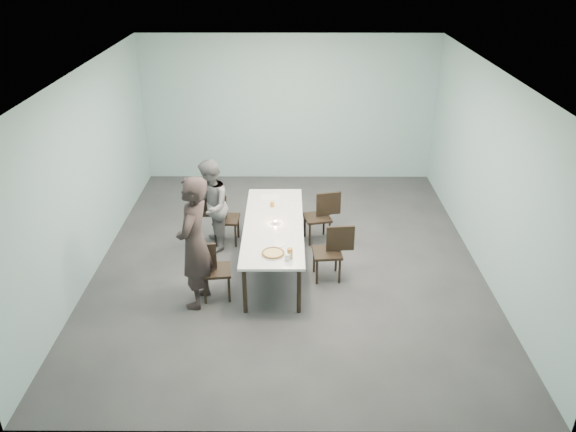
{
  "coord_description": "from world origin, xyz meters",
  "views": [
    {
      "loc": [
        0.03,
        -7.77,
        4.69
      ],
      "look_at": [
        0.0,
        -0.41,
        1.0
      ],
      "focal_mm": 35.0,
      "sensor_mm": 36.0,
      "label": 1
    }
  ],
  "objects_px": {
    "diner_far": "(210,206)",
    "beer_glass": "(290,253)",
    "chair_far_left": "(221,215)",
    "amber_tumbler": "(272,204)",
    "chair_near_left": "(210,267)",
    "chair_near_right": "(333,249)",
    "water_tumbler": "(287,257)",
    "chair_far_right": "(322,213)",
    "pizza": "(273,253)",
    "side_plate": "(279,244)",
    "tealight": "(275,222)",
    "table": "(274,227)",
    "diner_near": "(194,243)"
  },
  "relations": [
    {
      "from": "beer_glass",
      "to": "side_plate",
      "type": "bearing_deg",
      "value": 112.45
    },
    {
      "from": "diner_far",
      "to": "pizza",
      "type": "distance_m",
      "value": 1.81
    },
    {
      "from": "chair_far_left",
      "to": "chair_near_right",
      "type": "bearing_deg",
      "value": -29.17
    },
    {
      "from": "tealight",
      "to": "amber_tumbler",
      "type": "xyz_separation_m",
      "value": [
        -0.07,
        0.6,
        0.02
      ]
    },
    {
      "from": "beer_glass",
      "to": "chair_far_right",
      "type": "bearing_deg",
      "value": 74.03
    },
    {
      "from": "diner_far",
      "to": "tealight",
      "type": "height_order",
      "value": "diner_far"
    },
    {
      "from": "chair_far_right",
      "to": "side_plate",
      "type": "bearing_deg",
      "value": 52.3
    },
    {
      "from": "chair_far_right",
      "to": "side_plate",
      "type": "relative_size",
      "value": 4.83
    },
    {
      "from": "diner_far",
      "to": "diner_near",
      "type": "bearing_deg",
      "value": -6.04
    },
    {
      "from": "chair_far_right",
      "to": "water_tumbler",
      "type": "bearing_deg",
      "value": 60.55
    },
    {
      "from": "table",
      "to": "amber_tumbler",
      "type": "relative_size",
      "value": 32.56
    },
    {
      "from": "amber_tumbler",
      "to": "side_plate",
      "type": "bearing_deg",
      "value": -83.86
    },
    {
      "from": "tealight",
      "to": "amber_tumbler",
      "type": "height_order",
      "value": "amber_tumbler"
    },
    {
      "from": "chair_near_right",
      "to": "diner_far",
      "type": "height_order",
      "value": "diner_far"
    },
    {
      "from": "chair_near_left",
      "to": "beer_glass",
      "type": "bearing_deg",
      "value": -16.05
    },
    {
      "from": "table",
      "to": "tealight",
      "type": "relative_size",
      "value": 46.51
    },
    {
      "from": "chair_far_left",
      "to": "side_plate",
      "type": "height_order",
      "value": "chair_far_left"
    },
    {
      "from": "chair_far_left",
      "to": "water_tumbler",
      "type": "distance_m",
      "value": 2.18
    },
    {
      "from": "beer_glass",
      "to": "water_tumbler",
      "type": "xyz_separation_m",
      "value": [
        -0.03,
        -0.05,
        -0.03
      ]
    },
    {
      "from": "beer_glass",
      "to": "amber_tumbler",
      "type": "distance_m",
      "value": 1.65
    },
    {
      "from": "table",
      "to": "diner_far",
      "type": "bearing_deg",
      "value": 152.02
    },
    {
      "from": "table",
      "to": "beer_glass",
      "type": "relative_size",
      "value": 17.36
    },
    {
      "from": "diner_far",
      "to": "water_tumbler",
      "type": "relative_size",
      "value": 17.22
    },
    {
      "from": "tealight",
      "to": "water_tumbler",
      "type": "bearing_deg",
      "value": -79.91
    },
    {
      "from": "amber_tumbler",
      "to": "chair_near_right",
      "type": "bearing_deg",
      "value": -44.98
    },
    {
      "from": "beer_glass",
      "to": "tealight",
      "type": "relative_size",
      "value": 2.68
    },
    {
      "from": "diner_near",
      "to": "beer_glass",
      "type": "height_order",
      "value": "diner_near"
    },
    {
      "from": "chair_near_right",
      "to": "beer_glass",
      "type": "xyz_separation_m",
      "value": [
        -0.64,
        -0.69,
        0.32
      ]
    },
    {
      "from": "water_tumbler",
      "to": "tealight",
      "type": "relative_size",
      "value": 1.61
    },
    {
      "from": "chair_near_right",
      "to": "water_tumbler",
      "type": "distance_m",
      "value": 1.05
    },
    {
      "from": "chair_far_left",
      "to": "beer_glass",
      "type": "height_order",
      "value": "beer_glass"
    },
    {
      "from": "beer_glass",
      "to": "amber_tumbler",
      "type": "height_order",
      "value": "beer_glass"
    },
    {
      "from": "water_tumbler",
      "to": "amber_tumbler",
      "type": "xyz_separation_m",
      "value": [
        -0.26,
        1.67,
        -0.01
      ]
    },
    {
      "from": "chair_far_right",
      "to": "beer_glass",
      "type": "bearing_deg",
      "value": 61.06
    },
    {
      "from": "chair_near_left",
      "to": "beer_glass",
      "type": "height_order",
      "value": "beer_glass"
    },
    {
      "from": "chair_near_right",
      "to": "chair_far_right",
      "type": "height_order",
      "value": "same"
    },
    {
      "from": "chair_near_left",
      "to": "side_plate",
      "type": "height_order",
      "value": "chair_near_left"
    },
    {
      "from": "chair_near_left",
      "to": "chair_near_right",
      "type": "distance_m",
      "value": 1.84
    },
    {
      "from": "pizza",
      "to": "chair_far_right",
      "type": "bearing_deg",
      "value": 66.65
    },
    {
      "from": "diner_far",
      "to": "water_tumbler",
      "type": "distance_m",
      "value": 2.05
    },
    {
      "from": "water_tumbler",
      "to": "amber_tumbler",
      "type": "bearing_deg",
      "value": 98.7
    },
    {
      "from": "chair_near_left",
      "to": "diner_far",
      "type": "bearing_deg",
      "value": 89.53
    },
    {
      "from": "diner_near",
      "to": "tealight",
      "type": "distance_m",
      "value": 1.47
    },
    {
      "from": "diner_far",
      "to": "chair_far_right",
      "type": "bearing_deg",
      "value": 93.82
    },
    {
      "from": "chair_near_left",
      "to": "chair_near_right",
      "type": "height_order",
      "value": "same"
    },
    {
      "from": "chair_far_left",
      "to": "amber_tumbler",
      "type": "height_order",
      "value": "chair_far_left"
    },
    {
      "from": "chair_near_right",
      "to": "water_tumbler",
      "type": "xyz_separation_m",
      "value": [
        -0.67,
        -0.75,
        0.29
      ]
    },
    {
      "from": "water_tumbler",
      "to": "amber_tumbler",
      "type": "height_order",
      "value": "water_tumbler"
    },
    {
      "from": "diner_far",
      "to": "beer_glass",
      "type": "height_order",
      "value": "diner_far"
    },
    {
      "from": "water_tumbler",
      "to": "beer_glass",
      "type": "bearing_deg",
      "value": 56.86
    }
  ]
}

